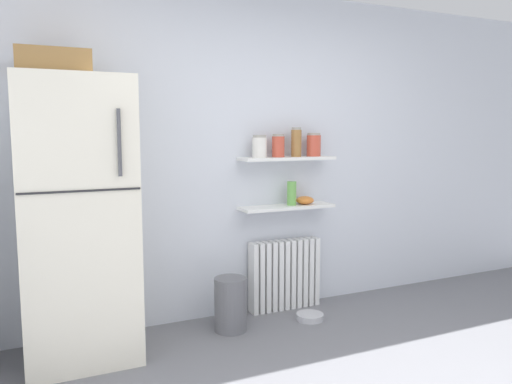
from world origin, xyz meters
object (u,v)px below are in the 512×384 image
at_px(storage_jar_0, 260,146).
at_px(storage_jar_3, 314,145).
at_px(refrigerator, 76,216).
at_px(shelf_bowl, 305,200).
at_px(pet_food_bowl, 310,317).
at_px(trash_bin, 231,304).
at_px(storage_jar_2, 296,142).
at_px(storage_jar_1, 278,146).
at_px(radiator, 285,274).
at_px(vase, 292,193).

xyz_separation_m(storage_jar_0, storage_jar_3, (0.50, -0.00, 0.01)).
bearing_deg(refrigerator, shelf_bowl, 6.63).
bearing_deg(pet_food_bowl, trash_bin, 173.84).
bearing_deg(storage_jar_2, trash_bin, -161.75).
xyz_separation_m(storage_jar_1, shelf_bowl, (0.25, -0.00, -0.46)).
height_order(storage_jar_0, pet_food_bowl, storage_jar_0).
xyz_separation_m(shelf_bowl, trash_bin, (-0.77, -0.22, -0.72)).
bearing_deg(radiator, shelf_bowl, -9.91).
bearing_deg(vase, radiator, 145.95).
distance_m(vase, pet_food_bowl, 1.00).
distance_m(radiator, storage_jar_0, 1.11).
height_order(storage_jar_1, pet_food_bowl, storage_jar_1).
bearing_deg(storage_jar_1, storage_jar_0, 180.00).
relative_size(storage_jar_0, storage_jar_2, 0.75).
relative_size(storage_jar_3, vase, 0.99).
bearing_deg(refrigerator, trash_bin, -0.58).
bearing_deg(storage_jar_2, storage_jar_1, 180.00).
height_order(shelf_bowl, pet_food_bowl, shelf_bowl).
bearing_deg(storage_jar_0, storage_jar_1, 0.00).
bearing_deg(storage_jar_2, pet_food_bowl, -95.39).
bearing_deg(storage_jar_1, pet_food_bowl, -64.77).
relative_size(radiator, pet_food_bowl, 2.87).
xyz_separation_m(refrigerator, trash_bin, (1.07, -0.01, -0.75)).
bearing_deg(radiator, storage_jar_3, -6.85).
bearing_deg(shelf_bowl, refrigerator, -173.37).
bearing_deg(storage_jar_0, trash_bin, -147.12).
bearing_deg(storage_jar_1, trash_bin, -156.41).
height_order(storage_jar_3, shelf_bowl, storage_jar_3).
bearing_deg(shelf_bowl, vase, 180.00).
bearing_deg(storage_jar_3, shelf_bowl, 180.00).
relative_size(storage_jar_2, vase, 1.22).
xyz_separation_m(storage_jar_0, trash_bin, (-0.35, -0.22, -1.17)).
bearing_deg(trash_bin, radiator, 23.07).
relative_size(storage_jar_0, trash_bin, 0.44).
xyz_separation_m(radiator, storage_jar_0, (-0.25, -0.03, 1.08)).
height_order(radiator, trash_bin, radiator).
relative_size(refrigerator, storage_jar_0, 11.10).
relative_size(storage_jar_0, storage_jar_1, 0.96).
xyz_separation_m(storage_jar_0, shelf_bowl, (0.42, -0.00, -0.45)).
bearing_deg(trash_bin, refrigerator, 179.42).
relative_size(storage_jar_1, shelf_bowl, 1.25).
distance_m(storage_jar_1, vase, 0.41).
bearing_deg(shelf_bowl, storage_jar_1, 180.00).
relative_size(storage_jar_1, storage_jar_3, 0.96).
distance_m(storage_jar_1, storage_jar_3, 0.33).
xyz_separation_m(refrigerator, shelf_bowl, (1.84, 0.21, -0.03)).
bearing_deg(shelf_bowl, radiator, 170.09).
xyz_separation_m(refrigerator, storage_jar_0, (1.41, 0.21, 0.42)).
distance_m(refrigerator, storage_jar_3, 1.97).
distance_m(storage_jar_0, vase, 0.49).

